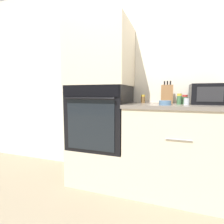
{
  "coord_description": "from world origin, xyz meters",
  "views": [
    {
      "loc": [
        0.45,
        -1.59,
        1.05
      ],
      "look_at": [
        -0.17,
        0.21,
        0.84
      ],
      "focal_mm": 28.0,
      "sensor_mm": 36.0,
      "label": 1
    }
  ],
  "objects_px": {
    "wall_oven": "(101,116)",
    "knife_block": "(167,94)",
    "bowl": "(165,103)",
    "condiment_jar_far": "(186,102)",
    "condiment_jar_near": "(143,99)",
    "condiment_jar_back": "(185,100)",
    "microwave": "(209,94)",
    "condiment_jar_mid": "(179,99)"
  },
  "relations": [
    {
      "from": "wall_oven",
      "to": "knife_block",
      "type": "relative_size",
      "value": 2.88
    },
    {
      "from": "bowl",
      "to": "condiment_jar_far",
      "type": "relative_size",
      "value": 1.67
    },
    {
      "from": "wall_oven",
      "to": "condiment_jar_near",
      "type": "bearing_deg",
      "value": 14.24
    },
    {
      "from": "wall_oven",
      "to": "condiment_jar_back",
      "type": "bearing_deg",
      "value": 3.62
    },
    {
      "from": "microwave",
      "to": "condiment_jar_back",
      "type": "height_order",
      "value": "microwave"
    },
    {
      "from": "knife_block",
      "to": "condiment_jar_back",
      "type": "distance_m",
      "value": 0.21
    },
    {
      "from": "microwave",
      "to": "condiment_jar_back",
      "type": "relative_size",
      "value": 3.71
    },
    {
      "from": "condiment_jar_mid",
      "to": "condiment_jar_near",
      "type": "bearing_deg",
      "value": 162.99
    },
    {
      "from": "condiment_jar_mid",
      "to": "condiment_jar_far",
      "type": "bearing_deg",
      "value": -50.61
    },
    {
      "from": "microwave",
      "to": "knife_block",
      "type": "xyz_separation_m",
      "value": [
        -0.41,
        0.05,
        0.0
      ]
    },
    {
      "from": "microwave",
      "to": "condiment_jar_near",
      "type": "relative_size",
      "value": 3.72
    },
    {
      "from": "knife_block",
      "to": "condiment_jar_mid",
      "type": "relative_size",
      "value": 2.27
    },
    {
      "from": "microwave",
      "to": "condiment_jar_mid",
      "type": "relative_size",
      "value": 3.27
    },
    {
      "from": "wall_oven",
      "to": "condiment_jar_mid",
      "type": "distance_m",
      "value": 0.88
    },
    {
      "from": "knife_block",
      "to": "condiment_jar_near",
      "type": "xyz_separation_m",
      "value": [
        -0.26,
        -0.04,
        -0.06
      ]
    },
    {
      "from": "microwave",
      "to": "knife_block",
      "type": "distance_m",
      "value": 0.41
    },
    {
      "from": "bowl",
      "to": "condiment_jar_near",
      "type": "relative_size",
      "value": 1.16
    },
    {
      "from": "condiment_jar_near",
      "to": "microwave",
      "type": "bearing_deg",
      "value": -0.68
    },
    {
      "from": "knife_block",
      "to": "bowl",
      "type": "bearing_deg",
      "value": -91.11
    },
    {
      "from": "knife_block",
      "to": "condiment_jar_far",
      "type": "bearing_deg",
      "value": -51.65
    },
    {
      "from": "wall_oven",
      "to": "microwave",
      "type": "relative_size",
      "value": 1.99
    },
    {
      "from": "wall_oven",
      "to": "condiment_jar_far",
      "type": "relative_size",
      "value": 10.61
    },
    {
      "from": "microwave",
      "to": "condiment_jar_back",
      "type": "distance_m",
      "value": 0.24
    },
    {
      "from": "wall_oven",
      "to": "condiment_jar_far",
      "type": "distance_m",
      "value": 0.94
    },
    {
      "from": "bowl",
      "to": "condiment_jar_near",
      "type": "height_order",
      "value": "condiment_jar_near"
    },
    {
      "from": "wall_oven",
      "to": "condiment_jar_back",
      "type": "height_order",
      "value": "wall_oven"
    },
    {
      "from": "microwave",
      "to": "bowl",
      "type": "relative_size",
      "value": 3.2
    },
    {
      "from": "condiment_jar_near",
      "to": "condiment_jar_back",
      "type": "distance_m",
      "value": 0.44
    },
    {
      "from": "knife_block",
      "to": "microwave",
      "type": "bearing_deg",
      "value": -6.9
    },
    {
      "from": "wall_oven",
      "to": "condiment_jar_mid",
      "type": "relative_size",
      "value": 6.53
    },
    {
      "from": "condiment_jar_mid",
      "to": "bowl",
      "type": "bearing_deg",
      "value": -127.31
    },
    {
      "from": "knife_block",
      "to": "condiment_jar_near",
      "type": "relative_size",
      "value": 2.58
    },
    {
      "from": "knife_block",
      "to": "wall_oven",
      "type": "bearing_deg",
      "value": -167.6
    },
    {
      "from": "condiment_jar_near",
      "to": "condiment_jar_mid",
      "type": "xyz_separation_m",
      "value": [
        0.38,
        -0.12,
        0.01
      ]
    },
    {
      "from": "wall_oven",
      "to": "condiment_jar_far",
      "type": "bearing_deg",
      "value": -4.69
    },
    {
      "from": "condiment_jar_near",
      "to": "condiment_jar_back",
      "type": "bearing_deg",
      "value": -7.97
    },
    {
      "from": "bowl",
      "to": "condiment_jar_back",
      "type": "distance_m",
      "value": 0.29
    },
    {
      "from": "wall_oven",
      "to": "condiment_jar_far",
      "type": "height_order",
      "value": "wall_oven"
    },
    {
      "from": "bowl",
      "to": "condiment_jar_mid",
      "type": "relative_size",
      "value": 1.02
    },
    {
      "from": "bowl",
      "to": "condiment_jar_near",
      "type": "bearing_deg",
      "value": 131.48
    },
    {
      "from": "bowl",
      "to": "condiment_jar_mid",
      "type": "distance_m",
      "value": 0.22
    },
    {
      "from": "condiment_jar_back",
      "to": "knife_block",
      "type": "bearing_deg",
      "value": 150.15
    }
  ]
}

